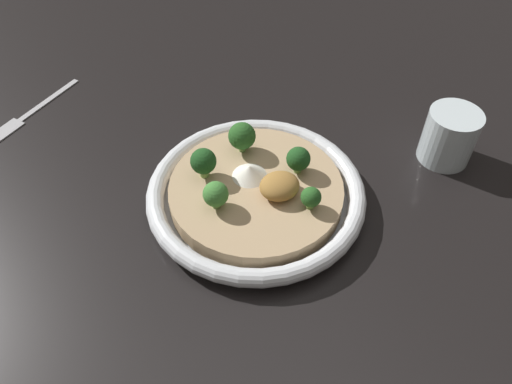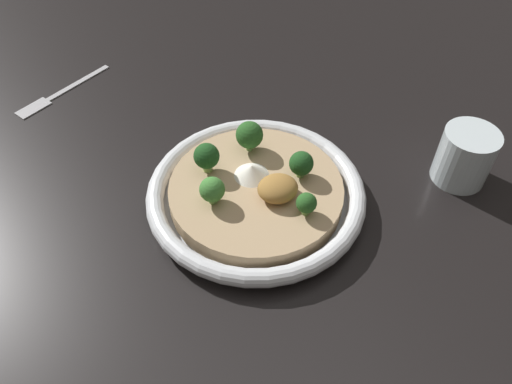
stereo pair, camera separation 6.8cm
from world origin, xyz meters
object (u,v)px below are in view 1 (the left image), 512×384
object	(u,v)px
broccoli_right	(298,159)
broccoli_back	(242,136)
broccoli_front	(311,198)
fork_utensil	(27,115)
risotto_bowl	(256,194)
broccoli_back_left	(203,162)
drinking_glass	(449,136)
broccoli_left	(216,195)

from	to	relation	value
broccoli_right	broccoli_back	world-z (taller)	broccoli_back
broccoli_front	fork_utensil	size ratio (longest dim) A/B	0.20
risotto_bowl	broccoli_back_left	xyz separation A→B (m)	(-0.06, 0.05, 0.04)
broccoli_right	broccoli_front	world-z (taller)	broccoli_right
broccoli_right	broccoli_front	bearing A→B (deg)	-104.84
risotto_bowl	broccoli_front	xyz separation A→B (m)	(0.05, -0.07, 0.03)
broccoli_back	drinking_glass	world-z (taller)	same
drinking_glass	risotto_bowl	bearing A→B (deg)	172.57
broccoli_right	drinking_glass	distance (m)	0.24
risotto_bowl	broccoli_back	world-z (taller)	broccoli_back
broccoli_back_left	drinking_glass	distance (m)	0.36
broccoli_back_left	fork_utensil	xyz separation A→B (m)	(-0.20, 0.29, -0.06)
broccoli_right	broccoli_back_left	xyz separation A→B (m)	(-0.12, 0.05, 0.00)
risotto_bowl	broccoli_front	distance (m)	0.09
broccoli_back_left	fork_utensil	world-z (taller)	broccoli_back_left
broccoli_right	broccoli_back	xyz separation A→B (m)	(-0.05, 0.07, 0.00)
risotto_bowl	broccoli_front	bearing A→B (deg)	-54.59
broccoli_right	drinking_glass	size ratio (longest dim) A/B	0.49
broccoli_left	broccoli_back_left	bearing A→B (deg)	83.32
drinking_glass	broccoli_front	bearing A→B (deg)	-173.99
fork_utensil	broccoli_front	bearing A→B (deg)	92.88
fork_utensil	broccoli_back_left	bearing A→B (deg)	90.85
risotto_bowl	broccoli_back_left	size ratio (longest dim) A/B	6.70
broccoli_back_left	broccoli_left	bearing A→B (deg)	-96.68
broccoli_back	broccoli_back_left	world-z (taller)	broccoli_back
broccoli_front	broccoli_back	size ratio (longest dim) A/B	0.70
broccoli_front	broccoli_back_left	xyz separation A→B (m)	(-0.10, 0.11, 0.01)
broccoli_right	broccoli_left	distance (m)	0.13
broccoli_front	broccoli_left	xyz separation A→B (m)	(-0.11, 0.05, 0.00)
broccoli_front	broccoli_back_left	size ratio (longest dim) A/B	0.73
broccoli_back	risotto_bowl	bearing A→B (deg)	-99.94
broccoli_front	drinking_glass	world-z (taller)	drinking_glass
broccoli_left	broccoli_back	bearing A→B (deg)	47.94
risotto_bowl	broccoli_left	distance (m)	0.07
broccoli_right	broccoli_back_left	bearing A→B (deg)	158.42
fork_utensil	risotto_bowl	bearing A→B (deg)	93.21
broccoli_front	broccoli_left	distance (m)	0.12
risotto_bowl	drinking_glass	bearing A→B (deg)	-7.43
risotto_bowl	broccoli_back_left	distance (m)	0.08
drinking_glass	broccoli_right	bearing A→B (deg)	170.39
broccoli_back	fork_utensil	distance (m)	0.39
broccoli_left	broccoli_back_left	size ratio (longest dim) A/B	0.89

